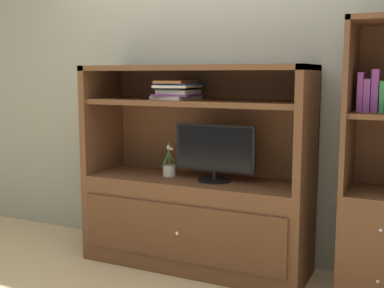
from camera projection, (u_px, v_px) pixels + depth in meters
ground_plane at (168, 286)px, 3.16m from camera, size 8.00×8.00×0.00m
painted_rear_wall at (215, 67)px, 3.63m from camera, size 6.00×0.10×2.80m
media_console at (195, 201)px, 3.46m from camera, size 1.59×0.54×1.41m
tv_monitor at (215, 152)px, 3.32m from camera, size 0.57×0.23×0.39m
potted_plant at (169, 169)px, 3.52m from camera, size 0.09×0.12×0.24m
magazine_stack at (177, 90)px, 3.40m from camera, size 0.30×0.35×0.13m
upright_book_row at (371, 93)px, 2.86m from camera, size 0.15×0.16×0.25m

